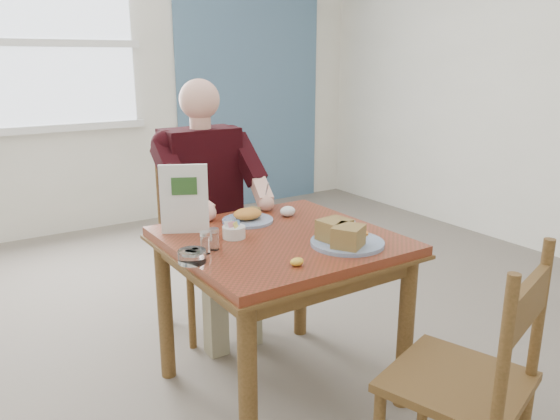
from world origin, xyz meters
TOP-DOWN VIEW (x-y plane):
  - floor at (0.00, 0.00)m, footprint 6.00×6.00m
  - wall_back at (0.00, 3.00)m, footprint 5.50×0.00m
  - accent_panel at (1.60, 2.98)m, footprint 1.60×0.02m
  - lemon_wedge at (-0.14, -0.32)m, footprint 0.07×0.06m
  - napkin at (0.20, 0.23)m, footprint 0.10×0.09m
  - metal_dish at (0.36, -0.01)m, footprint 0.11×0.11m
  - window at (-0.40, 2.97)m, footprint 1.72×0.04m
  - table at (0.00, 0.00)m, footprint 0.92×0.92m
  - chair_far at (0.00, 0.80)m, footprint 0.42×0.42m
  - chair_near at (0.14, -0.91)m, footprint 0.53×0.53m
  - diner at (0.00, 0.71)m, footprint 0.53×0.56m
  - near_plate at (0.15, -0.24)m, footprint 0.39×0.39m
  - far_plate at (-0.01, 0.26)m, footprint 0.32×0.32m
  - caddy at (-0.18, 0.09)m, footprint 0.10×0.10m
  - shakers at (-0.34, -0.01)m, footprint 0.10×0.07m
  - creamer at (-0.45, -0.08)m, footprint 0.11×0.11m
  - menu at (-0.32, 0.26)m, footprint 0.19×0.11m

SIDE VIEW (x-z plane):
  - floor at x=0.00m, z-range 0.00..0.00m
  - chair_far at x=0.00m, z-range 0.00..0.95m
  - chair_near at x=0.14m, z-range 0.00..0.95m
  - table at x=0.00m, z-range 0.26..1.01m
  - metal_dish at x=0.36m, z-range 0.75..0.76m
  - lemon_wedge at x=-0.14m, z-range 0.75..0.78m
  - far_plate at x=-0.01m, z-range 0.74..0.81m
  - napkin at x=0.20m, z-range 0.75..0.80m
  - creamer at x=-0.45m, z-range 0.75..0.80m
  - caddy at x=-0.18m, z-range 0.74..0.81m
  - near_plate at x=0.15m, z-range 0.74..0.84m
  - shakers at x=-0.34m, z-range 0.75..0.84m
  - diner at x=0.00m, z-range 0.12..1.50m
  - menu at x=-0.32m, z-range 0.75..1.05m
  - accent_panel at x=1.60m, z-range 0.00..2.80m
  - wall_back at x=0.00m, z-range -1.35..4.15m
  - window at x=-0.40m, z-range 0.89..2.31m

